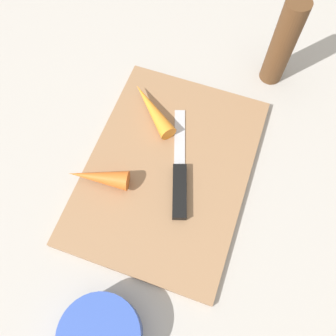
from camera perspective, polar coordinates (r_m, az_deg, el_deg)
The scene contains 6 objects.
ground_plane at distance 0.60m, azimuth 0.00°, elevation -0.47°, with size 1.40×1.40×0.00m, color #ADA8A0.
cutting_board at distance 0.60m, azimuth 0.00°, elevation -0.24°, with size 0.36×0.26×0.01m, color #99704C.
knife at distance 0.58m, azimuth 1.84°, elevation -2.50°, with size 0.20×0.08×0.01m.
carrot_long at distance 0.63m, azimuth -2.50°, elevation 9.30°, with size 0.03×0.03×0.12m, color orange.
carrot_short at distance 0.58m, azimuth -10.96°, elevation -1.43°, with size 0.03×0.03×0.10m, color orange.
pepper_grinder at distance 0.67m, azimuth 17.69°, elevation 18.22°, with size 0.04×0.04×0.17m, color brown.
Camera 1 is at (0.23, 0.08, 0.55)m, focal length 38.57 mm.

